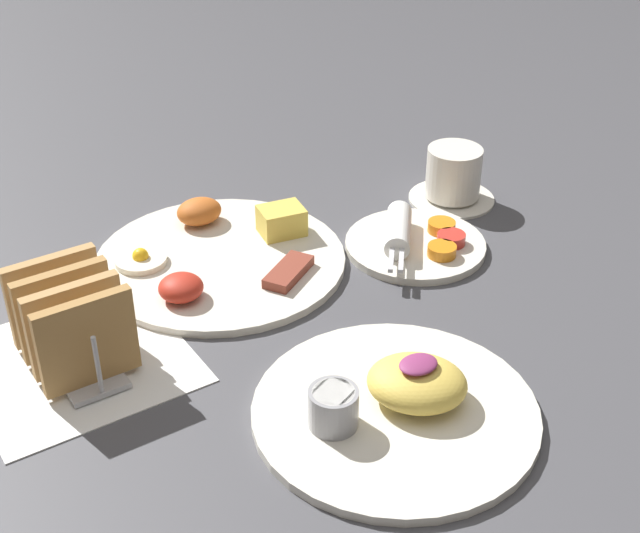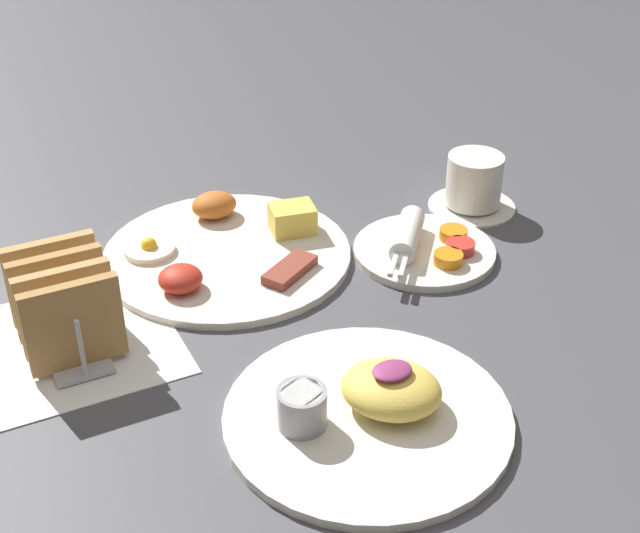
{
  "view_description": "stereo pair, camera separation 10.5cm",
  "coord_description": "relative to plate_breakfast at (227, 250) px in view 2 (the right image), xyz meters",
  "views": [
    {
      "loc": [
        -0.43,
        -0.7,
        0.59
      ],
      "look_at": [
        0.06,
        0.04,
        0.03
      ],
      "focal_mm": 50.0,
      "sensor_mm": 36.0,
      "label": 1
    },
    {
      "loc": [
        -0.34,
        -0.75,
        0.59
      ],
      "look_at": [
        0.06,
        0.04,
        0.03
      ],
      "focal_mm": 50.0,
      "sensor_mm": 36.0,
      "label": 2
    }
  ],
  "objects": [
    {
      "name": "toast_rack",
      "position": [
        -0.22,
        -0.1,
        0.04
      ],
      "size": [
        0.1,
        0.15,
        0.1
      ],
      "color": "#B7B7BC",
      "rests_on": "ground_plane"
    },
    {
      "name": "ground_plane",
      "position": [
        0.02,
        -0.16,
        -0.01
      ],
      "size": [
        3.0,
        3.0,
        0.0
      ],
      "primitive_type": "plane",
      "color": "#47474C"
    },
    {
      "name": "plate_condiments",
      "position": [
        0.22,
        -0.11,
        0.0
      ],
      "size": [
        0.18,
        0.18,
        0.04
      ],
      "color": "silver",
      "rests_on": "ground_plane"
    },
    {
      "name": "napkin_flat",
      "position": [
        -0.22,
        -0.1,
        -0.01
      ],
      "size": [
        0.22,
        0.22,
        0.0
      ],
      "color": "white",
      "rests_on": "ground_plane"
    },
    {
      "name": "plate_foreground",
      "position": [
        0.01,
        -0.35,
        0.0
      ],
      "size": [
        0.28,
        0.28,
        0.06
      ],
      "color": "silver",
      "rests_on": "ground_plane"
    },
    {
      "name": "coffee_cup",
      "position": [
        0.35,
        -0.03,
        0.03
      ],
      "size": [
        0.12,
        0.12,
        0.08
      ],
      "color": "silver",
      "rests_on": "ground_plane"
    },
    {
      "name": "plate_breakfast",
      "position": [
        0.0,
        0.0,
        0.0
      ],
      "size": [
        0.31,
        0.31,
        0.05
      ],
      "color": "silver",
      "rests_on": "ground_plane"
    }
  ]
}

